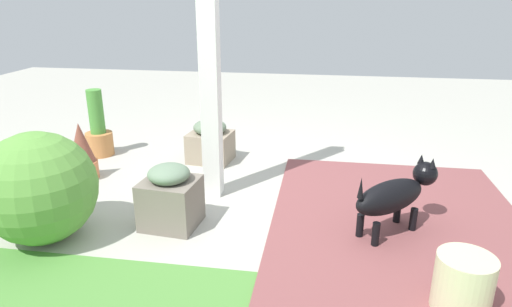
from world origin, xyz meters
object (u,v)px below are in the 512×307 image
at_px(terracotta_pot_tall, 98,132).
at_px(stone_planter_nearest, 210,142).
at_px(dog, 395,194).
at_px(stone_planter_mid, 170,197).
at_px(terracotta_pot_spiky, 82,152).
at_px(porch_pillar, 209,42).
at_px(round_shrub, 39,188).
at_px(ceramic_urn, 463,285).

bearing_deg(terracotta_pot_tall, stone_planter_nearest, -179.65).
bearing_deg(dog, terracotta_pot_tall, -23.26).
relative_size(stone_planter_mid, terracotta_pot_tall, 0.68).
distance_m(stone_planter_mid, terracotta_pot_spiky, 1.27).
bearing_deg(terracotta_pot_tall, porch_pillar, 151.71).
height_order(round_shrub, dog, round_shrub).
height_order(porch_pillar, stone_planter_mid, porch_pillar).
relative_size(porch_pillar, stone_planter_nearest, 5.56).
bearing_deg(terracotta_pot_spiky, ceramic_urn, 154.47).
height_order(stone_planter_nearest, terracotta_pot_spiky, terracotta_pot_spiky).
bearing_deg(porch_pillar, ceramic_urn, 142.98).
relative_size(terracotta_pot_tall, terracotta_pot_spiky, 1.32).
bearing_deg(stone_planter_mid, ceramic_urn, 159.82).
relative_size(terracotta_pot_spiky, ceramic_urn, 1.59).
relative_size(stone_planter_mid, terracotta_pot_spiky, 0.89).
relative_size(dog, ceramic_urn, 1.96).
distance_m(round_shrub, ceramic_urn, 2.57).
bearing_deg(stone_planter_nearest, stone_planter_mid, 92.37).
height_order(round_shrub, terracotta_pot_spiky, round_shrub).
bearing_deg(stone_planter_mid, stone_planter_nearest, -87.63).
xyz_separation_m(stone_planter_mid, dog, (-1.53, -0.13, 0.08)).
relative_size(stone_planter_nearest, ceramic_urn, 1.37).
height_order(terracotta_pot_tall, dog, terracotta_pot_tall).
distance_m(porch_pillar, stone_planter_nearest, 1.29).
distance_m(round_shrub, terracotta_pot_tall, 1.69).
relative_size(stone_planter_mid, round_shrub, 0.62).
distance_m(porch_pillar, terracotta_pot_spiky, 1.57).
distance_m(terracotta_pot_tall, ceramic_urn, 3.57).
height_order(stone_planter_nearest, dog, dog).
bearing_deg(terracotta_pot_spiky, porch_pillar, 173.58).
bearing_deg(porch_pillar, terracotta_pot_spiky, -6.42).
bearing_deg(dog, porch_pillar, -17.75).
distance_m(porch_pillar, terracotta_pot_tall, 1.85).
bearing_deg(terracotta_pot_tall, terracotta_pot_spiky, 104.73).
distance_m(stone_planter_nearest, round_shrub, 1.79).
xyz_separation_m(terracotta_pot_spiky, ceramic_urn, (-2.83, 1.35, -0.08)).
distance_m(stone_planter_mid, round_shrub, 0.84).
bearing_deg(terracotta_pot_spiky, stone_planter_nearest, -148.53).
height_order(stone_planter_mid, dog, dog).
distance_m(terracotta_pot_tall, dog, 2.99).
distance_m(stone_planter_nearest, terracotta_pot_tall, 1.16).
distance_m(porch_pillar, round_shrub, 1.54).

